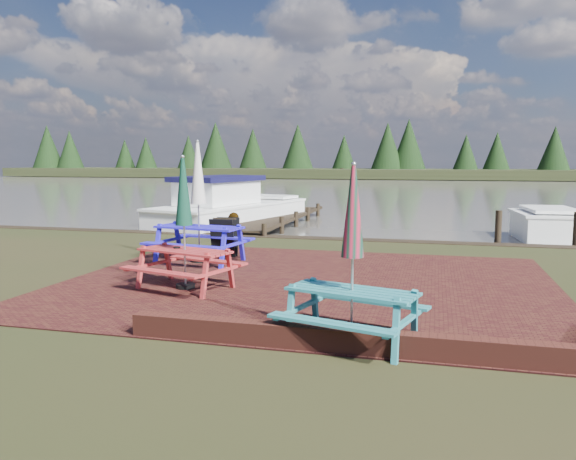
% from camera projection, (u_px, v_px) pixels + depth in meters
% --- Properties ---
extents(ground, '(120.00, 120.00, 0.00)m').
position_uv_depth(ground, '(295.00, 296.00, 9.55)').
color(ground, black).
rests_on(ground, ground).
extents(paving, '(9.00, 7.50, 0.02)m').
position_uv_depth(paving, '(308.00, 283.00, 10.51)').
color(paving, '#341110').
rests_on(paving, ground).
extents(brick_wall, '(6.21, 1.79, 0.30)m').
position_uv_depth(brick_wall, '(420.00, 342.00, 6.67)').
color(brick_wall, '#4C1E16').
rests_on(brick_wall, ground).
extents(water, '(120.00, 60.00, 0.02)m').
position_uv_depth(water, '(406.00, 189.00, 45.05)').
color(water, '#49473E').
rests_on(water, ground).
extents(far_treeline, '(120.00, 10.00, 8.10)m').
position_uv_depth(far_treeline, '(419.00, 152.00, 72.47)').
color(far_treeline, black).
rests_on(far_treeline, ground).
extents(picnic_table_teal, '(1.95, 1.82, 2.25)m').
position_uv_depth(picnic_table_teal, '(352.00, 282.00, 7.01)').
color(picnic_table_teal, teal).
rests_on(picnic_table_teal, ground).
extents(picnic_table_red, '(2.05, 1.92, 2.36)m').
position_uv_depth(picnic_table_red, '(185.00, 244.00, 9.95)').
color(picnic_table_red, '#AE2C2C').
rests_on(picnic_table_red, ground).
extents(picnic_table_blue, '(2.19, 2.01, 2.71)m').
position_uv_depth(picnic_table_blue, '(199.00, 221.00, 12.54)').
color(picnic_table_blue, '#261CD5').
rests_on(picnic_table_blue, ground).
extents(chalkboard, '(0.58, 0.55, 0.93)m').
position_uv_depth(chalkboard, '(225.00, 237.00, 13.30)').
color(chalkboard, black).
rests_on(chalkboard, ground).
extents(jetty, '(1.76, 9.08, 1.00)m').
position_uv_depth(jetty, '(277.00, 218.00, 21.24)').
color(jetty, black).
rests_on(jetty, ground).
extents(boat_jetty, '(4.21, 7.63, 2.10)m').
position_uv_depth(boat_jetty, '(229.00, 211.00, 20.75)').
color(boat_jetty, white).
rests_on(boat_jetty, ground).
extents(person, '(0.68, 0.50, 1.73)m').
position_uv_depth(person, '(233.00, 213.00, 15.27)').
color(person, gray).
rests_on(person, ground).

